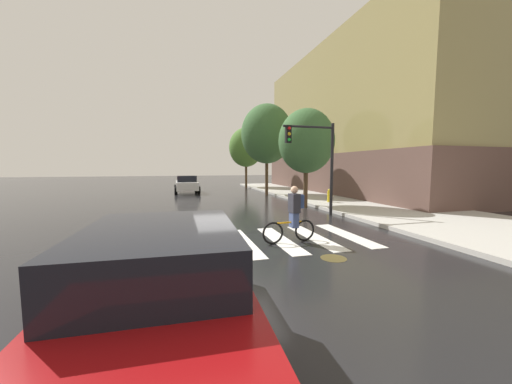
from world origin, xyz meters
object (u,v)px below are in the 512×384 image
Objects in this scene: sedan_near at (163,288)px; street_tree_far at (246,147)px; manhole_cover at (333,258)px; fire_hydrant at (329,196)px; street_tree_mid at (267,134)px; street_tree_near at (306,141)px; cyclist at (293,214)px; traffic_light_near at (316,153)px; sedan_mid at (187,184)px.

sedan_near is 0.75× the size of street_tree_far.
manhole_cover is 4.73m from sedan_near.
manhole_cover is 22.98m from street_tree_far.
fire_hydrant is 0.11× the size of street_tree_mid.
street_tree_near is 0.77× the size of street_tree_mid.
manhole_cover is at bearing -76.65° from cyclist.
traffic_light_near is 16.95m from street_tree_far.
street_tree_near is 14.29m from street_tree_far.
cyclist is (-0.39, 1.64, 0.84)m from manhole_cover.
sedan_mid is 0.70× the size of street_tree_far.
cyclist is 2.19× the size of fire_hydrant.
cyclist is (2.56, -16.88, 0.08)m from sedan_mid.
manhole_cover is 0.15× the size of sedan_mid.
street_tree_mid is (-0.09, 6.74, 1.11)m from street_tree_near.
street_tree_near is (3.48, 6.44, 2.77)m from cyclist.
manhole_cover is at bearing -119.52° from fire_hydrant.
street_tree_mid is (0.68, 9.33, 1.86)m from traffic_light_near.
street_tree_mid reaches higher than street_tree_far.
street_tree_near is at bearing -59.94° from sedan_mid.
cyclist is at bearing 50.62° from sedan_near.
sedan_near is 19.13m from street_tree_mid.
sedan_near is 5.49m from cyclist.
traffic_light_near is at bearing 54.86° from cyclist.
street_tree_mid is at bearing 108.13° from fire_hydrant.
cyclist is at bearing -99.79° from street_tree_far.
street_tree_mid is (6.88, 17.42, 3.90)m from sedan_near.
sedan_near is 14.43m from fire_hydrant.
traffic_light_near is (2.71, 3.85, 2.02)m from cyclist.
street_tree_mid is 1.13× the size of street_tree_far.
street_tree_far is (3.58, 20.72, 3.34)m from cyclist.
street_tree_near reaches higher than cyclist.
street_tree_near is at bearing -89.26° from street_tree_mid.
street_tree_mid reaches higher than cyclist.
sedan_near is at bearing -146.14° from manhole_cover.
sedan_mid is at bearing 98.61° from cyclist.
fire_hydrant is at bearing -71.87° from street_tree_mid.
sedan_mid is (0.93, 21.12, -0.06)m from sedan_near.
fire_hydrant is at bearing -82.47° from street_tree_far.
sedan_near is 1.11× the size of traffic_light_near.
fire_hydrant is at bearing 20.52° from street_tree_near.
traffic_light_near reaches higher than fire_hydrant.
street_tree_far reaches higher than manhole_cover.
sedan_near is 10.39m from traffic_light_near.
street_tree_mid reaches higher than sedan_near.
street_tree_mid is at bearing 75.55° from cyclist.
street_tree_mid is (5.95, -3.70, 3.96)m from sedan_mid.
street_tree_mid reaches higher than street_tree_near.
street_tree_near is at bearing 61.61° from cyclist.
sedan_mid is (-2.95, 18.52, 0.76)m from manhole_cover.
sedan_near is 26.16m from street_tree_far.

